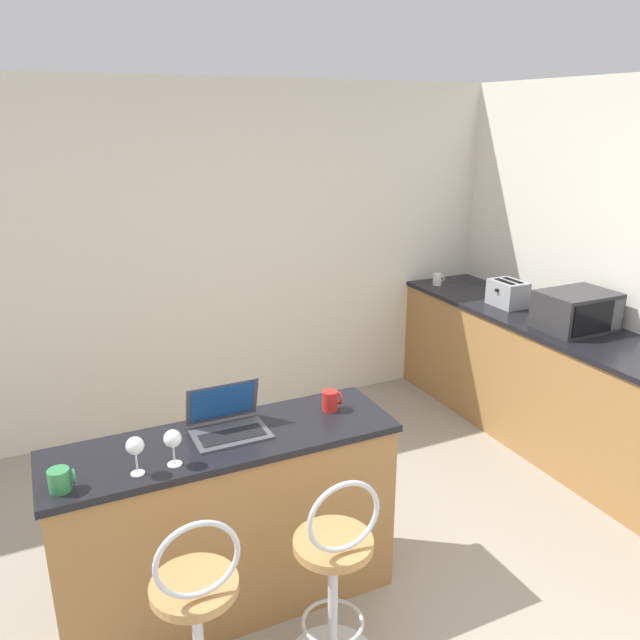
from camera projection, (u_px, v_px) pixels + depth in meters
name	position (u px, v px, depth m)	size (l,w,h in m)	color
wall_back	(210.00, 259.00, 4.73)	(12.00, 0.06, 2.60)	silver
breakfast_bar	(229.00, 524.00, 3.00)	(1.62, 0.49, 0.93)	#9E703D
counter_right	(569.00, 393.00, 4.42)	(0.68, 3.28, 0.93)	#9E703D
bar_stool_near	(198.00, 627.00, 2.41)	(0.40, 0.40, 0.99)	silver
bar_stool_far	(335.00, 580.00, 2.65)	(0.40, 0.40, 0.99)	silver
laptop	(227.00, 420.00, 2.90)	(0.35, 0.27, 0.22)	#47474C
microwave	(576.00, 311.00, 4.26)	(0.50, 0.37, 0.26)	#2D2D30
toaster	(508.00, 293.00, 4.80)	(0.22, 0.28, 0.20)	#9EA3A8
mug_green	(60.00, 480.00, 2.44)	(0.10, 0.08, 0.09)	#338447
wine_glass_short	(135.00, 447.00, 2.53)	(0.07, 0.07, 0.17)	silver
wine_glass_tall	(173.00, 440.00, 2.60)	(0.08, 0.08, 0.16)	silver
mug_white	(438.00, 279.00, 5.40)	(0.09, 0.07, 0.10)	white
mug_red	(330.00, 400.00, 3.11)	(0.10, 0.08, 0.10)	red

